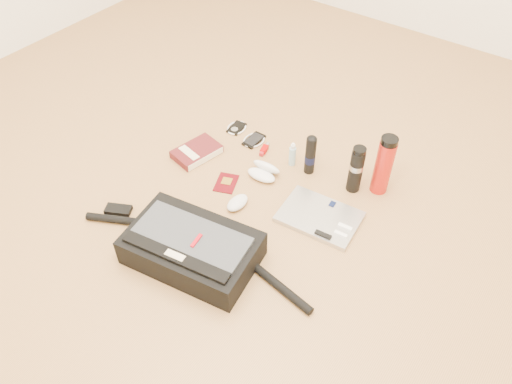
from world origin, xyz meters
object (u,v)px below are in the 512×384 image
book (197,152)px  thermos_red (384,165)px  messenger_bag (191,248)px  thermos_black (356,169)px  laptop (320,217)px

book → thermos_red: (0.83, 0.30, 0.13)m
messenger_bag → thermos_red: 0.91m
messenger_bag → thermos_black: bearing=56.6°
laptop → book: size_ratio=1.43×
messenger_bag → laptop: bearing=48.7°
laptop → thermos_black: 0.27m
laptop → thermos_black: (0.03, 0.25, 0.11)m
laptop → messenger_bag: bearing=-127.7°
book → thermos_black: 0.77m
messenger_bag → book: 0.63m
thermos_black → thermos_red: 0.12m
thermos_black → thermos_red: (0.10, 0.06, 0.03)m
messenger_bag → book: bearing=120.1°
thermos_black → book: bearing=-161.8°
thermos_red → messenger_bag: bearing=-118.3°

